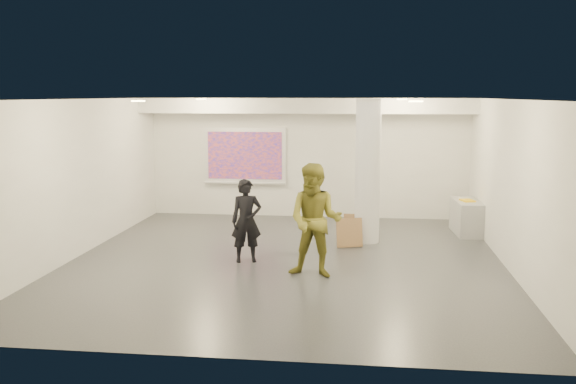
# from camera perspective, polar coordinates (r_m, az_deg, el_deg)

# --- Properties ---
(floor) EXTENTS (8.00, 9.00, 0.01)m
(floor) POSITION_cam_1_polar(r_m,az_deg,el_deg) (12.04, -0.23, -6.18)
(floor) COLOR #33363B
(floor) RESTS_ON ground
(ceiling) EXTENTS (8.00, 9.00, 0.01)m
(ceiling) POSITION_cam_1_polar(r_m,az_deg,el_deg) (11.64, -0.24, 8.25)
(ceiling) COLOR white
(ceiling) RESTS_ON floor
(wall_back) EXTENTS (8.00, 0.01, 3.00)m
(wall_back) POSITION_cam_1_polar(r_m,az_deg,el_deg) (16.19, 1.76, 3.05)
(wall_back) COLOR silver
(wall_back) RESTS_ON floor
(wall_front) EXTENTS (8.00, 0.01, 3.00)m
(wall_front) POSITION_cam_1_polar(r_m,az_deg,el_deg) (7.37, -4.64, -3.79)
(wall_front) COLOR silver
(wall_front) RESTS_ON floor
(wall_left) EXTENTS (0.01, 9.00, 3.00)m
(wall_left) POSITION_cam_1_polar(r_m,az_deg,el_deg) (12.87, -18.20, 1.16)
(wall_left) COLOR silver
(wall_left) RESTS_ON floor
(wall_right) EXTENTS (0.01, 9.00, 3.00)m
(wall_right) POSITION_cam_1_polar(r_m,az_deg,el_deg) (11.92, 19.20, 0.55)
(wall_right) COLOR silver
(wall_right) RESTS_ON floor
(soffit_band) EXTENTS (8.00, 1.10, 0.36)m
(soffit_band) POSITION_cam_1_polar(r_m,az_deg,el_deg) (15.56, 1.60, 7.69)
(soffit_band) COLOR silver
(soffit_band) RESTS_ON ceiling
(downlight_nw) EXTENTS (0.22, 0.22, 0.02)m
(downlight_nw) POSITION_cam_1_polar(r_m,az_deg,el_deg) (14.51, -7.72, 8.18)
(downlight_nw) COLOR #FFEB94
(downlight_nw) RESTS_ON ceiling
(downlight_ne) EXTENTS (0.22, 0.22, 0.02)m
(downlight_ne) POSITION_cam_1_polar(r_m,az_deg,el_deg) (14.06, 10.09, 8.11)
(downlight_ne) COLOR #FFEB94
(downlight_ne) RESTS_ON ceiling
(downlight_sw) EXTENTS (0.22, 0.22, 0.02)m
(downlight_sw) POSITION_cam_1_polar(r_m,az_deg,el_deg) (10.69, -13.18, 7.88)
(downlight_sw) COLOR #FFEB94
(downlight_sw) RESTS_ON ceiling
(downlight_se) EXTENTS (0.22, 0.22, 0.02)m
(downlight_se) POSITION_cam_1_polar(r_m,az_deg,el_deg) (10.07, 11.29, 7.91)
(downlight_se) COLOR #FFEB94
(downlight_se) RESTS_ON ceiling
(column) EXTENTS (0.52, 0.52, 3.00)m
(column) POSITION_cam_1_polar(r_m,az_deg,el_deg) (13.44, 7.10, 1.83)
(column) COLOR white
(column) RESTS_ON floor
(projection_screen) EXTENTS (2.10, 0.13, 1.42)m
(projection_screen) POSITION_cam_1_polar(r_m,az_deg,el_deg) (16.36, -3.85, 3.19)
(projection_screen) COLOR white
(projection_screen) RESTS_ON wall_back
(credenza) EXTENTS (0.62, 1.32, 0.75)m
(credenza) POSITION_cam_1_polar(r_m,az_deg,el_deg) (14.85, 15.61, -2.17)
(credenza) COLOR #999C9F
(credenza) RESTS_ON floor
(papers_stack) EXTENTS (0.28, 0.33, 0.02)m
(papers_stack) POSITION_cam_1_polar(r_m,az_deg,el_deg) (14.99, 15.36, -0.57)
(papers_stack) COLOR silver
(papers_stack) RESTS_ON credenza
(postit_pad) EXTENTS (0.33, 0.39, 0.03)m
(postit_pad) POSITION_cam_1_polar(r_m,az_deg,el_deg) (14.70, 15.67, -0.73)
(postit_pad) COLOR yellow
(postit_pad) RESTS_ON credenza
(cardboard_back) EXTENTS (0.55, 0.16, 0.60)m
(cardboard_back) POSITION_cam_1_polar(r_m,az_deg,el_deg) (13.57, 6.13, -3.22)
(cardboard_back) COLOR olive
(cardboard_back) RESTS_ON floor
(cardboard_front) EXTENTS (0.56, 0.32, 0.59)m
(cardboard_front) POSITION_cam_1_polar(r_m,az_deg,el_deg) (13.15, 5.48, -3.62)
(cardboard_front) COLOR olive
(cardboard_front) RESTS_ON floor
(woman) EXTENTS (0.65, 0.52, 1.55)m
(woman) POSITION_cam_1_polar(r_m,az_deg,el_deg) (11.88, -3.71, -2.57)
(woman) COLOR black
(woman) RESTS_ON floor
(man) EXTENTS (1.04, 0.87, 1.94)m
(man) POSITION_cam_1_polar(r_m,az_deg,el_deg) (10.86, 2.45, -2.56)
(man) COLOR olive
(man) RESTS_ON floor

